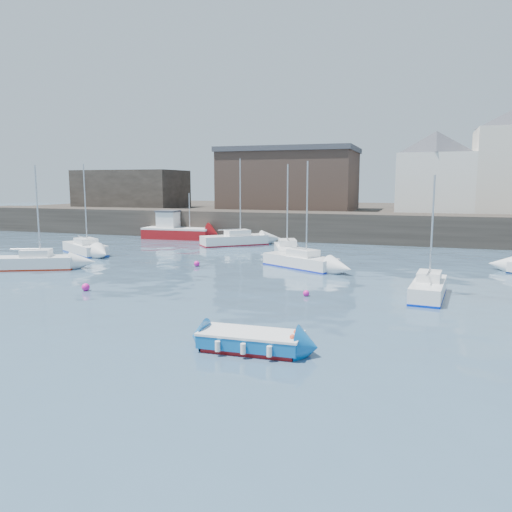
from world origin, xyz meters
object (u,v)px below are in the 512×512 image
(fishing_boat, at_px, (176,230))
(sailboat_a, at_px, (33,262))
(sailboat_h, at_px, (235,240))
(buoy_far, at_px, (197,266))
(blue_dinghy, at_px, (251,340))
(sailboat_e, at_px, (85,248))
(buoy_near, at_px, (86,291))
(buoy_mid, at_px, (306,296))
(sailboat_c, at_px, (428,288))
(sailboat_f, at_px, (288,251))
(sailboat_b, at_px, (301,261))

(fishing_boat, distance_m, sailboat_a, 21.02)
(sailboat_h, height_order, buoy_far, sailboat_h)
(sailboat_a, bearing_deg, fishing_boat, 88.95)
(blue_dinghy, xyz_separation_m, sailboat_e, (-21.99, 19.42, 0.10))
(buoy_near, relative_size, buoy_mid, 1.33)
(sailboat_c, height_order, sailboat_h, sailboat_h)
(fishing_boat, distance_m, sailboat_c, 33.93)
(sailboat_h, bearing_deg, sailboat_c, -44.97)
(sailboat_c, distance_m, buoy_far, 17.03)
(blue_dinghy, distance_m, fishing_boat, 38.31)
(blue_dinghy, relative_size, fishing_boat, 0.50)
(sailboat_f, bearing_deg, sailboat_b, -64.46)
(fishing_boat, height_order, sailboat_a, sailboat_a)
(sailboat_c, distance_m, buoy_mid, 6.57)
(fishing_boat, xyz_separation_m, buoy_near, (7.74, -25.87, -0.97))
(sailboat_e, relative_size, sailboat_f, 1.01)
(sailboat_a, xyz_separation_m, sailboat_b, (17.95, 6.68, -0.02))
(sailboat_b, bearing_deg, sailboat_e, 176.67)
(sailboat_c, xyz_separation_m, buoy_mid, (-6.30, -1.77, -0.50))
(sailboat_f, height_order, buoy_mid, sailboat_f)
(sailboat_e, height_order, buoy_mid, sailboat_e)
(blue_dinghy, distance_m, buoy_near, 14.06)
(blue_dinghy, relative_size, buoy_near, 8.43)
(fishing_boat, xyz_separation_m, sailboat_a, (-0.38, -21.02, -0.45))
(fishing_boat, bearing_deg, buoy_mid, -49.23)
(sailboat_a, bearing_deg, buoy_far, 24.94)
(fishing_boat, distance_m, sailboat_h, 8.97)
(sailboat_e, xyz_separation_m, buoy_far, (12.05, -2.93, -0.50))
(sailboat_a, xyz_separation_m, sailboat_c, (26.69, -0.41, -0.02))
(sailboat_a, relative_size, buoy_mid, 21.58)
(buoy_mid, height_order, buoy_far, buoy_far)
(sailboat_c, distance_m, buoy_near, 19.09)
(sailboat_c, bearing_deg, buoy_near, -166.53)
(sailboat_e, xyz_separation_m, sailboat_h, (10.20, 9.78, 0.05))
(sailboat_e, height_order, sailboat_f, sailboat_e)
(sailboat_b, bearing_deg, fishing_boat, 140.79)
(sailboat_h, bearing_deg, sailboat_a, -116.22)
(blue_dinghy, bearing_deg, buoy_mid, 90.40)
(buoy_near, bearing_deg, buoy_far, 76.24)
(sailboat_h, xyz_separation_m, buoy_mid, (11.72, -19.78, -0.55))
(sailboat_a, relative_size, buoy_far, 17.37)
(sailboat_h, relative_size, buoy_near, 18.68)
(blue_dinghy, height_order, sailboat_e, sailboat_e)
(sailboat_e, height_order, buoy_near, sailboat_e)
(sailboat_e, xyz_separation_m, sailboat_f, (17.29, 3.46, 0.04))
(sailboat_f, bearing_deg, sailboat_e, -168.70)
(fishing_boat, xyz_separation_m, buoy_mid, (20.00, -23.19, -0.97))
(sailboat_e, bearing_deg, blue_dinghy, -41.46)
(sailboat_e, distance_m, sailboat_h, 14.13)
(sailboat_f, xyz_separation_m, buoy_mid, (4.63, -13.45, -0.54))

